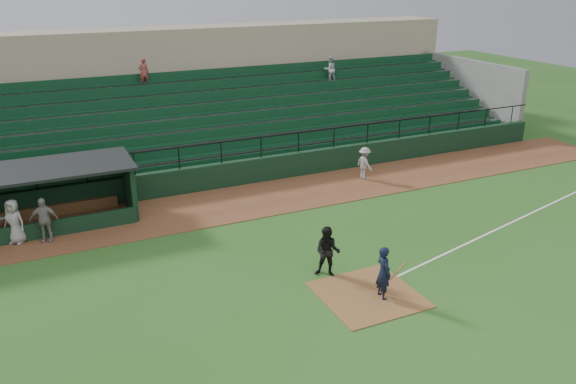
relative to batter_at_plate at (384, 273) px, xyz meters
name	(u,v)px	position (x,y,z in m)	size (l,w,h in m)	color
ground	(352,280)	(-0.32, 1.30, -0.88)	(90.00, 90.00, 0.00)	#295A1D
warning_track	(260,199)	(-0.32, 9.30, -0.86)	(40.00, 4.00, 0.03)	brown
home_plate_dirt	(368,294)	(-0.32, 0.30, -0.86)	(3.00, 3.00, 0.03)	brown
foul_line	(507,225)	(7.68, 2.50, -0.87)	(18.00, 0.09, 0.01)	white
stadium_structure	(202,110)	(-0.32, 17.76, 1.42)	(38.00, 13.08, 6.40)	black
dugout	(17,194)	(-10.07, 10.86, 0.45)	(8.90, 3.20, 2.42)	black
batter_at_plate	(384,273)	(0.00, 0.00, 0.00)	(1.02, 0.69, 1.76)	black
umpire	(328,252)	(-0.90, 1.96, 0.00)	(0.86, 0.67, 1.76)	black
runner	(365,163)	(5.36, 9.62, -0.05)	(1.03, 0.59, 1.60)	#A6A19B
dugout_player_a	(44,220)	(-9.27, 8.74, 0.02)	(1.02, 0.42, 1.74)	gray
dugout_player_b	(14,221)	(-10.28, 9.03, 0.02)	(0.85, 0.55, 1.73)	#A59F9A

